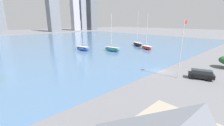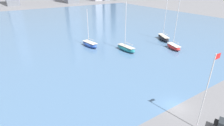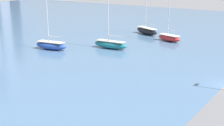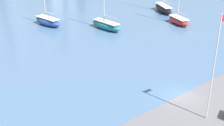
{
  "view_description": "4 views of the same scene",
  "coord_description": "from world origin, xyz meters",
  "px_view_note": "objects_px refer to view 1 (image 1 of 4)",
  "views": [
    {
      "loc": [
        -31.54,
        -16.85,
        11.26
      ],
      "look_at": [
        -7.98,
        8.1,
        1.86
      ],
      "focal_mm": 24.0,
      "sensor_mm": 36.0,
      "label": 1
    },
    {
      "loc": [
        -22.26,
        -14.36,
        19.44
      ],
      "look_at": [
        -6.31,
        10.26,
        5.82
      ],
      "focal_mm": 28.0,
      "sensor_mm": 36.0,
      "label": 2
    },
    {
      "loc": [
        -42.89,
        -10.36,
        15.12
      ],
      "look_at": [
        -7.99,
        13.81,
        2.86
      ],
      "focal_mm": 50.0,
      "sensor_mm": 36.0,
      "label": 3
    },
    {
      "loc": [
        -27.44,
        -20.43,
        19.75
      ],
      "look_at": [
        -3.66,
        8.62,
        2.47
      ],
      "focal_mm": 50.0,
      "sensor_mm": 36.0,
      "label": 4
    }
  ],
  "objects_px": {
    "sailboat_teal": "(112,49)",
    "parked_suv_black": "(201,74)",
    "sailboat_black": "(137,44)",
    "sailboat_red": "(147,47)",
    "flag_pole": "(181,48)",
    "sailboat_blue": "(83,48)"
  },
  "relations": [
    {
      "from": "sailboat_teal",
      "to": "parked_suv_black",
      "type": "xyz_separation_m",
      "value": [
        -7.67,
        -34.36,
        0.12
      ]
    },
    {
      "from": "sailboat_black",
      "to": "sailboat_red",
      "type": "distance_m",
      "value": 9.57
    },
    {
      "from": "sailboat_red",
      "to": "parked_suv_black",
      "type": "height_order",
      "value": "sailboat_red"
    },
    {
      "from": "flag_pole",
      "to": "sailboat_blue",
      "type": "xyz_separation_m",
      "value": [
        2.72,
        40.46,
        -5.45
      ]
    },
    {
      "from": "flag_pole",
      "to": "sailboat_teal",
      "type": "bearing_deg",
      "value": 71.41
    },
    {
      "from": "flag_pole",
      "to": "sailboat_red",
      "type": "distance_m",
      "value": 34.35
    },
    {
      "from": "sailboat_teal",
      "to": "sailboat_red",
      "type": "bearing_deg",
      "value": -31.8
    },
    {
      "from": "sailboat_black",
      "to": "flag_pole",
      "type": "bearing_deg",
      "value": -107.14
    },
    {
      "from": "sailboat_teal",
      "to": "sailboat_black",
      "type": "xyz_separation_m",
      "value": [
        18.24,
        1.44,
        0.05
      ]
    },
    {
      "from": "sailboat_red",
      "to": "flag_pole",
      "type": "bearing_deg",
      "value": -119.85
    },
    {
      "from": "sailboat_red",
      "to": "sailboat_blue",
      "type": "distance_m",
      "value": 26.97
    },
    {
      "from": "flag_pole",
      "to": "sailboat_red",
      "type": "height_order",
      "value": "sailboat_red"
    },
    {
      "from": "sailboat_black",
      "to": "sailboat_blue",
      "type": "relative_size",
      "value": 1.33
    },
    {
      "from": "sailboat_teal",
      "to": "sailboat_blue",
      "type": "height_order",
      "value": "sailboat_teal"
    },
    {
      "from": "sailboat_red",
      "to": "sailboat_blue",
      "type": "height_order",
      "value": "sailboat_red"
    },
    {
      "from": "parked_suv_black",
      "to": "flag_pole",
      "type": "bearing_deg",
      "value": 106.41
    },
    {
      "from": "sailboat_red",
      "to": "parked_suv_black",
      "type": "distance_m",
      "value": 34.72
    },
    {
      "from": "sailboat_black",
      "to": "sailboat_blue",
      "type": "distance_m",
      "value": 27.16
    },
    {
      "from": "sailboat_teal",
      "to": "sailboat_red",
      "type": "relative_size",
      "value": 0.98
    },
    {
      "from": "sailboat_teal",
      "to": "sailboat_blue",
      "type": "xyz_separation_m",
      "value": [
        -7.67,
        9.58,
        -0.02
      ]
    },
    {
      "from": "sailboat_blue",
      "to": "parked_suv_black",
      "type": "relative_size",
      "value": 2.4
    },
    {
      "from": "flag_pole",
      "to": "sailboat_black",
      "type": "distance_m",
      "value": 43.51
    }
  ]
}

